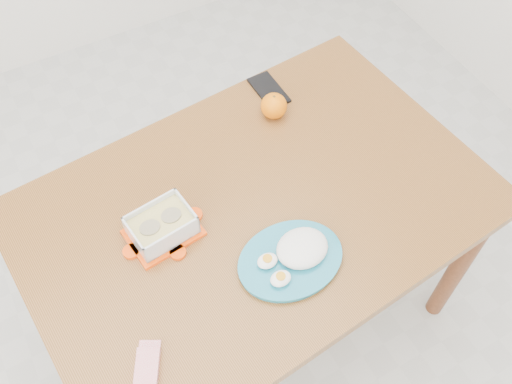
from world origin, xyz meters
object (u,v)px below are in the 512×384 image
smartphone (269,90)px  rice_plate (294,255)px  orange_fruit (274,106)px  dining_table (256,222)px  food_container (162,226)px

smartphone → rice_plate: bearing=-114.3°
orange_fruit → rice_plate: orange_fruit is taller
dining_table → smartphone: smartphone is taller
smartphone → orange_fruit: bearing=-112.2°
rice_plate → smartphone: 0.62m
dining_table → orange_fruit: bearing=46.7°
food_container → orange_fruit: bearing=19.2°
dining_table → smartphone: (0.25, 0.37, 0.10)m
food_container → rice_plate: (0.27, -0.24, -0.01)m
food_container → orange_fruit: (0.47, 0.23, 0.00)m
orange_fruit → smartphone: orange_fruit is taller
orange_fruit → smartphone: (0.04, 0.10, -0.04)m
rice_plate → smartphone: rice_plate is taller
orange_fruit → smartphone: bearing=68.6°
dining_table → food_container: bearing=166.9°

